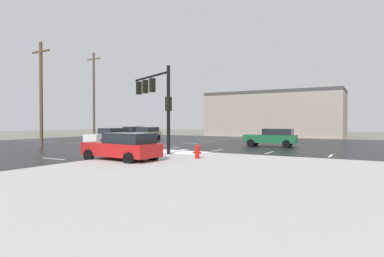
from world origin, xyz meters
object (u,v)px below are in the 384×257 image
traffic_signal_mast (156,95)px  sedan_black (136,132)px  sedan_tan (146,134)px  sedan_white (110,136)px  fire_hydrant (197,151)px  utility_pole_far (94,94)px  utility_pole_mid (41,92)px  sedan_green (272,137)px  sedan_red (123,147)px

traffic_signal_mast → sedan_black: bearing=-19.9°
sedan_tan → sedan_white: 6.42m
traffic_signal_mast → sedan_tan: 15.54m
fire_hydrant → utility_pole_far: (-21.71, 12.77, 5.10)m
traffic_signal_mast → utility_pole_mid: size_ratio=0.62×
sedan_white → sedan_black: bearing=-151.6°
traffic_signal_mast → sedan_green: bearing=-89.6°
fire_hydrant → utility_pole_mid: utility_pole_mid is taller
sedan_tan → utility_pole_far: bearing=-90.3°
sedan_white → utility_pole_far: 10.99m
traffic_signal_mast → sedan_tan: traffic_signal_mast is taller
sedan_black → utility_pole_mid: bearing=-174.4°
sedan_white → utility_pole_mid: size_ratio=0.51×
fire_hydrant → sedan_red: bearing=-141.8°
sedan_white → fire_hydrant: bearing=64.5°
fire_hydrant → utility_pole_far: 25.70m
sedan_green → utility_pole_mid: (-17.03, -10.66, 3.88)m
utility_pole_mid → utility_pole_far: bearing=116.4°
sedan_green → sedan_white: bearing=15.5°
fire_hydrant → sedan_green: bearing=86.3°
traffic_signal_mast → sedan_black: (-14.10, 14.83, -3.19)m
sedan_black → utility_pole_mid: 15.76m
utility_pole_far → sedan_red: bearing=-39.6°
sedan_black → utility_pole_far: bearing=138.1°
sedan_green → traffic_signal_mast: bearing=59.4°
sedan_black → sedan_green: size_ratio=0.99×
sedan_red → utility_pole_mid: bearing=-13.8°
sedan_red → sedan_green: 15.41m
utility_pole_mid → sedan_tan: bearing=80.3°
sedan_red → sedan_black: bearing=-47.7°
fire_hydrant → sedan_white: 15.35m
sedan_white → utility_pole_far: utility_pole_far is taller
sedan_red → sedan_tan: 19.45m
sedan_black → sedan_green: bearing=-105.6°
fire_hydrant → sedan_white: (-13.59, 7.13, 0.32)m
sedan_red → utility_pole_far: utility_pole_far is taller
sedan_red → sedan_white: 14.17m
sedan_green → sedan_red: bearing=70.5°
fire_hydrant → utility_pole_mid: bearing=174.0°
sedan_white → sedan_green: size_ratio=0.99×
utility_pole_far → sedan_green: bearing=-1.0°
sedan_red → utility_pole_far: 24.48m
sedan_tan → utility_pole_far: 8.93m
sedan_white → utility_pole_far: (-8.13, 5.64, 4.78)m
traffic_signal_mast → sedan_green: 11.97m
sedan_green → utility_pole_mid: 20.46m
sedan_tan → utility_pole_mid: utility_pole_mid is taller
sedan_white → sedan_green: same height
sedan_tan → utility_pole_mid: (-2.02, -11.81, 3.88)m
sedan_black → sedan_red: size_ratio=0.99×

